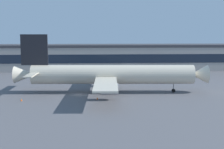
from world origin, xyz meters
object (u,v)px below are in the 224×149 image
airliner (110,75)px  follow_me_car (125,71)px  traffic_cone_0 (97,98)px  stair_truck (169,71)px  traffic_cone_1 (21,100)px  pushback_tractor (51,72)px

airliner → follow_me_car: 44.21m
airliner → traffic_cone_0: 11.61m
traffic_cone_0 → airliner: bearing=67.9°
stair_truck → traffic_cone_0: bearing=-123.9°
traffic_cone_1 → stair_truck: bearing=42.3°
follow_me_car → traffic_cone_1: bearing=-121.8°
traffic_cone_1 → traffic_cone_0: bearing=2.7°
stair_truck → traffic_cone_1: stair_truck is taller
follow_me_car → stair_truck: bearing=-22.0°
follow_me_car → traffic_cone_1: 63.13m
pushback_tractor → follow_me_car: follow_me_car is taller
stair_truck → follow_me_car: 19.21m
traffic_cone_1 → follow_me_car: bearing=58.2°
pushback_tractor → airliner: bearing=-59.9°
traffic_cone_0 → follow_me_car: bearing=76.4°
pushback_tractor → follow_me_car: (32.12, 2.99, 0.04)m
airliner → stair_truck: size_ratio=9.40×
airliner → traffic_cone_0: bearing=-112.1°
follow_me_car → traffic_cone_1: (-33.28, -53.64, -0.78)m
airliner → traffic_cone_1: size_ratio=93.61×
airliner → stair_truck: airliner is taller
airliner → stair_truck: (26.66, 35.89, -3.59)m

